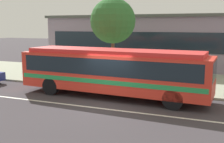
{
  "coord_description": "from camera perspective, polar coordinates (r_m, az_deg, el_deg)",
  "views": [
    {
      "loc": [
        5.43,
        -12.73,
        3.97
      ],
      "look_at": [
        -0.59,
        2.29,
        1.3
      ],
      "focal_mm": 44.91,
      "sensor_mm": 36.0,
      "label": 1
    }
  ],
  "objects": [
    {
      "name": "ground_plane",
      "position": [
        14.39,
        -1.22,
        -6.64
      ],
      "size": [
        120.0,
        120.0,
        0.0
      ],
      "primitive_type": "plane",
      "color": "#3B353A"
    },
    {
      "name": "sidewalk_slab",
      "position": [
        20.73,
        6.26,
        -1.55
      ],
      "size": [
        60.0,
        8.0,
        0.12
      ],
      "primitive_type": "cube",
      "color": "#9BA088",
      "rests_on": "ground_plane"
    },
    {
      "name": "lane_stripe_center",
      "position": [
        13.69,
        -2.55,
        -7.48
      ],
      "size": [
        56.0,
        0.16,
        0.01
      ],
      "primitive_type": "cube",
      "color": "silver",
      "rests_on": "ground_plane"
    },
    {
      "name": "transit_bus",
      "position": [
        15.55,
        0.19,
        0.44
      ],
      "size": [
        10.8,
        3.0,
        2.67
      ],
      "color": "red",
      "rests_on": "ground_plane"
    },
    {
      "name": "pedestrian_waiting_near_sign",
      "position": [
        19.01,
        -2.14,
        0.63
      ],
      "size": [
        0.44,
        0.44,
        1.65
      ],
      "color": "#796361",
      "rests_on": "sidewalk_slab"
    },
    {
      "name": "pedestrian_standing_by_tree",
      "position": [
        18.06,
        -1.9,
        0.25
      ],
      "size": [
        0.38,
        0.38,
        1.69
      ],
      "color": "navy",
      "rests_on": "sidewalk_slab"
    },
    {
      "name": "street_tree_near_stop",
      "position": [
        19.94,
        0.18,
        10.23
      ],
      "size": [
        3.18,
        3.18,
        5.75
      ],
      "color": "brown",
      "rests_on": "sidewalk_slab"
    },
    {
      "name": "station_building",
      "position": [
        27.77,
        9.19,
        6.14
      ],
      "size": [
        20.62,
        7.55,
        4.9
      ],
      "color": "gray",
      "rests_on": "ground_plane"
    }
  ]
}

